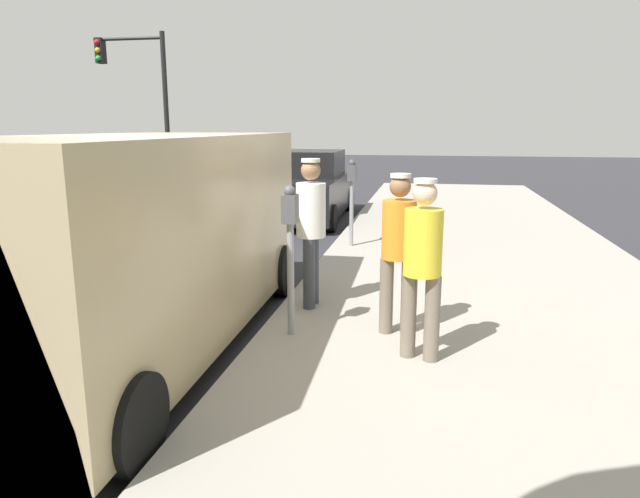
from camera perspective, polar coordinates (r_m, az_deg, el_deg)
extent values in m
plane|color=#2D2D33|center=(6.56, -14.19, -8.15)|extent=(80.00, 80.00, 0.00)
cube|color=#9E998E|center=(6.02, 18.11, -9.53)|extent=(5.00, 32.00, 0.15)
cylinder|color=gray|center=(5.77, -2.93, -3.04)|extent=(0.07, 0.07, 1.15)
cube|color=#4C4C51|center=(5.63, -3.01, 4.01)|extent=(0.14, 0.18, 0.28)
sphere|color=#47474C|center=(5.61, -3.03, 5.72)|extent=(0.12, 0.12, 0.12)
cylinder|color=gray|center=(10.11, 3.15, 3.53)|extent=(0.07, 0.07, 1.15)
cube|color=#4C4C51|center=(10.03, 3.19, 7.57)|extent=(0.14, 0.18, 0.28)
sphere|color=#47474C|center=(10.02, 3.21, 8.54)|extent=(0.12, 0.12, 0.12)
cylinder|color=#726656|center=(5.26, 11.09, -6.84)|extent=(0.14, 0.14, 0.79)
cylinder|color=#726656|center=(5.32, 8.81, -6.53)|extent=(0.14, 0.14, 0.79)
cylinder|color=yellow|center=(5.11, 10.22, 0.66)|extent=(0.34, 0.34, 0.59)
sphere|color=beige|center=(5.04, 10.40, 5.48)|extent=(0.21, 0.21, 0.21)
cylinder|color=silver|center=(5.03, 10.45, 6.69)|extent=(0.20, 0.20, 0.04)
cylinder|color=#383D47|center=(6.82, -0.70, -2.03)|extent=(0.14, 0.14, 0.83)
cylinder|color=#383D47|center=(6.62, -1.10, -2.48)|extent=(0.14, 0.14, 0.83)
cylinder|color=white|center=(6.58, -0.91, 3.89)|extent=(0.34, 0.34, 0.62)
sphere|color=#8C6647|center=(6.53, -0.93, 7.83)|extent=(0.22, 0.22, 0.22)
cylinder|color=silver|center=(6.52, -0.93, 8.81)|extent=(0.21, 0.21, 0.04)
cylinder|color=#726656|center=(5.93, 8.73, -4.61)|extent=(0.14, 0.14, 0.78)
cylinder|color=#726656|center=(5.89, 6.62, -4.65)|extent=(0.14, 0.14, 0.78)
cylinder|color=orange|center=(5.75, 7.87, 1.92)|extent=(0.34, 0.34, 0.59)
sphere|color=#8C6647|center=(5.69, 7.99, 6.18)|extent=(0.21, 0.21, 0.21)
cylinder|color=silver|center=(5.68, 8.02, 7.25)|extent=(0.20, 0.20, 0.04)
cube|color=tan|center=(5.97, -17.73, 1.27)|extent=(2.11, 5.24, 1.96)
cylinder|color=black|center=(4.08, -18.22, -16.15)|extent=(0.23, 0.68, 0.68)
cylinder|color=black|center=(7.70, -4.00, -2.13)|extent=(0.23, 0.68, 0.68)
cylinder|color=black|center=(8.35, -16.78, -1.51)|extent=(0.23, 0.68, 0.68)
cube|color=black|center=(14.01, -1.41, 5.46)|extent=(1.92, 4.44, 0.89)
cube|color=black|center=(14.16, -1.26, 8.55)|extent=(1.64, 2.01, 0.60)
cylinder|color=black|center=(12.29, 1.07, 3.08)|extent=(0.23, 0.60, 0.60)
cylinder|color=black|center=(12.66, -6.67, 3.26)|extent=(0.23, 0.60, 0.60)
cylinder|color=black|center=(15.53, 2.89, 4.96)|extent=(0.23, 0.60, 0.60)
cylinder|color=black|center=(15.82, -3.33, 5.09)|extent=(0.23, 0.60, 0.60)
cylinder|color=black|center=(19.96, -15.03, 12.78)|extent=(0.16, 0.16, 5.20)
cylinder|color=black|center=(20.69, -18.59, 19.22)|extent=(2.40, 0.10, 0.10)
cube|color=black|center=(21.14, -21.00, 17.93)|extent=(0.24, 0.32, 0.80)
sphere|color=red|center=(21.02, -21.31, 18.63)|extent=(0.17, 0.17, 0.17)
sphere|color=yellow|center=(20.99, -21.26, 17.96)|extent=(0.17, 0.17, 0.17)
sphere|color=green|center=(20.97, -21.20, 17.28)|extent=(0.17, 0.17, 0.17)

